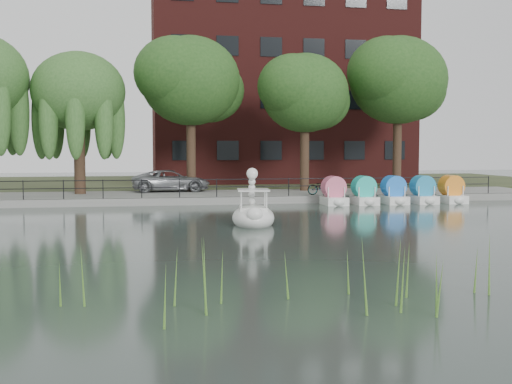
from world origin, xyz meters
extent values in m
plane|color=#384442|center=(0.00, 0.00, 0.00)|extent=(120.00, 120.00, 0.00)
cube|color=gray|center=(0.00, 16.00, 0.20)|extent=(40.00, 6.00, 0.40)
cube|color=gray|center=(0.00, 13.05, 0.20)|extent=(40.00, 0.25, 0.40)
cube|color=#47512D|center=(0.00, 30.00, 0.18)|extent=(60.00, 22.00, 0.36)
cylinder|color=black|center=(0.00, 13.25, 1.35)|extent=(32.00, 0.04, 0.04)
cylinder|color=black|center=(0.00, 13.25, 0.95)|extent=(32.00, 0.04, 0.04)
cylinder|color=black|center=(0.00, 13.25, 0.90)|extent=(0.05, 0.05, 1.00)
cube|color=#4C1E16|center=(7.00, 30.00, 9.36)|extent=(20.00, 10.00, 18.00)
cylinder|color=#473323|center=(-7.50, 17.00, 2.30)|extent=(0.60, 0.60, 3.80)
ellipsoid|color=#4D7D39|center=(-7.50, 17.00, 6.29)|extent=(5.32, 5.32, 4.52)
cylinder|color=#473323|center=(-1.00, 18.00, 2.65)|extent=(0.60, 0.60, 4.50)
ellipsoid|color=#396024|center=(-1.00, 18.00, 7.10)|extent=(6.00, 6.00, 5.10)
cylinder|color=#473323|center=(6.00, 17.50, 2.42)|extent=(0.60, 0.60, 4.05)
ellipsoid|color=#396024|center=(6.00, 17.50, 6.43)|extent=(5.40, 5.40, 4.59)
cylinder|color=#473323|center=(12.50, 18.50, 2.76)|extent=(0.60, 0.60, 4.72)
ellipsoid|color=#396024|center=(12.50, 18.50, 7.44)|extent=(6.30, 6.30, 5.36)
imported|color=gray|center=(-2.23, 18.05, 1.15)|extent=(2.80, 5.55, 1.51)
imported|color=gray|center=(6.09, 13.83, 0.90)|extent=(0.64, 1.73, 1.00)
ellipsoid|color=white|center=(0.34, 3.73, 0.29)|extent=(1.99, 2.84, 0.59)
cube|color=white|center=(0.33, 3.64, 0.59)|extent=(1.22, 1.30, 0.29)
cube|color=white|center=(0.33, 3.68, 1.40)|extent=(1.38, 1.47, 0.06)
ellipsoid|color=white|center=(0.20, 2.61, 0.54)|extent=(0.67, 0.55, 0.55)
sphere|color=white|center=(0.45, 4.61, 2.01)|extent=(0.47, 0.47, 0.47)
cone|color=black|center=(0.49, 4.92, 1.98)|extent=(0.23, 0.28, 0.20)
cylinder|color=yellow|center=(0.47, 4.79, 1.99)|extent=(0.27, 0.13, 0.26)
cube|color=white|center=(6.16, 11.79, 0.22)|extent=(1.15, 1.70, 0.44)
cylinder|color=#E06284|center=(6.16, 11.89, 0.95)|extent=(0.90, 1.20, 0.90)
cube|color=white|center=(7.86, 11.79, 0.22)|extent=(1.15, 1.70, 0.44)
cylinder|color=#1DBEAC|center=(7.86, 11.89, 0.95)|extent=(0.90, 1.20, 0.90)
cube|color=white|center=(9.56, 11.79, 0.22)|extent=(1.15, 1.70, 0.44)
cylinder|color=blue|center=(9.56, 11.89, 0.95)|extent=(0.90, 1.20, 0.90)
cube|color=white|center=(11.26, 11.79, 0.22)|extent=(1.15, 1.70, 0.44)
cylinder|color=#2189BE|center=(11.26, 11.89, 0.95)|extent=(0.90, 1.20, 0.90)
cube|color=white|center=(12.96, 11.79, 0.22)|extent=(1.15, 1.70, 0.44)
cylinder|color=orange|center=(12.96, 11.89, 0.95)|extent=(0.90, 1.20, 0.90)
camera|label=1|loc=(-4.03, -21.18, 3.09)|focal=45.00mm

